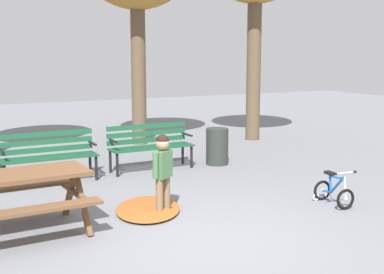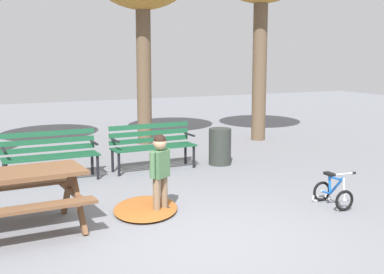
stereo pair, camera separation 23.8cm
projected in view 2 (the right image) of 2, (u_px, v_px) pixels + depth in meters
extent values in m
plane|color=slate|center=(199.00, 242.00, 5.98)|extent=(36.00, 36.00, 0.00)
cube|color=brown|center=(7.00, 175.00, 6.13)|extent=(1.84, 0.86, 0.05)
cube|color=brown|center=(17.00, 210.00, 5.70)|extent=(1.81, 0.34, 0.04)
cube|color=brown|center=(1.00, 188.00, 6.65)|extent=(1.81, 0.34, 0.04)
cube|color=brown|center=(79.00, 202.00, 6.35)|extent=(0.09, 0.57, 0.76)
cube|color=brown|center=(67.00, 192.00, 6.78)|extent=(0.09, 0.57, 0.76)
cube|color=brown|center=(73.00, 192.00, 6.55)|extent=(0.14, 1.10, 0.04)
cube|color=#195133|center=(49.00, 155.00, 8.84)|extent=(1.60, 0.08, 0.03)
cube|color=#195133|center=(51.00, 156.00, 8.73)|extent=(1.60, 0.08, 0.03)
cube|color=#195133|center=(52.00, 157.00, 8.62)|extent=(1.60, 0.08, 0.03)
cube|color=#195133|center=(54.00, 159.00, 8.52)|extent=(1.60, 0.08, 0.03)
cube|color=#195133|center=(49.00, 149.00, 8.85)|extent=(1.60, 0.06, 0.09)
cube|color=#195133|center=(48.00, 141.00, 8.83)|extent=(1.60, 0.06, 0.09)
cube|color=#195133|center=(48.00, 134.00, 8.81)|extent=(1.60, 0.06, 0.09)
cylinder|color=black|center=(98.00, 167.00, 8.90)|extent=(0.05, 0.05, 0.44)
cylinder|color=black|center=(92.00, 163.00, 9.21)|extent=(0.05, 0.05, 0.44)
cube|color=black|center=(94.00, 143.00, 8.99)|extent=(0.04, 0.40, 0.03)
cylinder|color=black|center=(7.00, 176.00, 8.24)|extent=(0.05, 0.05, 0.44)
cylinder|color=black|center=(4.00, 171.00, 8.56)|extent=(0.05, 0.05, 0.44)
cube|color=black|center=(4.00, 150.00, 8.34)|extent=(0.04, 0.40, 0.03)
cube|color=#195133|center=(150.00, 146.00, 9.72)|extent=(1.60, 0.11, 0.03)
cube|color=#195133|center=(153.00, 147.00, 9.62)|extent=(1.60, 0.11, 0.03)
cube|color=#195133|center=(155.00, 148.00, 9.51)|extent=(1.60, 0.11, 0.03)
cube|color=#195133|center=(158.00, 149.00, 9.41)|extent=(1.60, 0.11, 0.03)
cube|color=#195133|center=(150.00, 140.00, 9.74)|extent=(1.60, 0.08, 0.09)
cube|color=#195133|center=(150.00, 133.00, 9.72)|extent=(1.60, 0.08, 0.09)
cube|color=#195133|center=(149.00, 126.00, 9.70)|extent=(1.60, 0.08, 0.09)
cylinder|color=black|center=(194.00, 156.00, 9.80)|extent=(0.05, 0.05, 0.44)
cylinder|color=black|center=(185.00, 153.00, 10.11)|extent=(0.05, 0.05, 0.44)
cube|color=black|center=(190.00, 134.00, 9.89)|extent=(0.05, 0.40, 0.03)
cylinder|color=black|center=(119.00, 164.00, 9.12)|extent=(0.05, 0.05, 0.44)
cylinder|color=black|center=(113.00, 160.00, 9.44)|extent=(0.05, 0.05, 0.44)
cube|color=black|center=(115.00, 140.00, 9.22)|extent=(0.05, 0.40, 0.03)
cylinder|color=#7F664C|center=(164.00, 194.00, 7.10)|extent=(0.10, 0.10, 0.50)
cube|color=black|center=(164.00, 209.00, 7.14)|extent=(0.16, 0.18, 0.06)
cylinder|color=#7F664C|center=(157.00, 197.00, 6.96)|extent=(0.10, 0.10, 0.50)
cube|color=black|center=(157.00, 212.00, 6.99)|extent=(0.16, 0.18, 0.06)
cube|color=#477047|center=(160.00, 164.00, 6.96)|extent=(0.30, 0.27, 0.37)
sphere|color=tan|center=(160.00, 143.00, 6.91)|extent=(0.19, 0.19, 0.19)
sphere|color=black|center=(160.00, 141.00, 6.91)|extent=(0.18, 0.18, 0.18)
cylinder|color=#477047|center=(167.00, 161.00, 7.10)|extent=(0.07, 0.07, 0.35)
cylinder|color=#477047|center=(152.00, 165.00, 6.82)|extent=(0.07, 0.07, 0.35)
torus|color=black|center=(344.00, 201.00, 7.12)|extent=(0.30, 0.06, 0.30)
cylinder|color=silver|center=(344.00, 201.00, 7.12)|extent=(0.05, 0.04, 0.04)
torus|color=black|center=(322.00, 191.00, 7.60)|extent=(0.30, 0.06, 0.30)
cylinder|color=silver|center=(322.00, 191.00, 7.60)|extent=(0.05, 0.04, 0.04)
torus|color=white|center=(328.00, 197.00, 7.66)|extent=(0.11, 0.03, 0.11)
torus|color=white|center=(315.00, 198.00, 7.58)|extent=(0.11, 0.03, 0.11)
cylinder|color=blue|center=(337.00, 186.00, 7.26)|extent=(0.06, 0.31, 0.32)
cylinder|color=blue|center=(330.00, 184.00, 7.41)|extent=(0.04, 0.08, 0.27)
cylinder|color=blue|center=(326.00, 192.00, 7.51)|extent=(0.04, 0.20, 0.05)
cylinder|color=silver|center=(344.00, 189.00, 7.12)|extent=(0.04, 0.07, 0.32)
cylinder|color=blue|center=(336.00, 178.00, 7.26)|extent=(0.05, 0.32, 0.05)
cube|color=black|center=(329.00, 174.00, 7.41)|extent=(0.10, 0.18, 0.04)
cylinder|color=silver|center=(344.00, 174.00, 7.10)|extent=(0.34, 0.05, 0.02)
cylinder|color=black|center=(354.00, 173.00, 7.16)|extent=(0.05, 0.04, 0.04)
cylinder|color=black|center=(334.00, 175.00, 7.04)|extent=(0.05, 0.04, 0.04)
ellipsoid|color=#9E5623|center=(146.00, 208.00, 7.16)|extent=(1.33, 1.52, 0.07)
cylinder|color=#2D332D|center=(220.00, 146.00, 10.07)|extent=(0.44, 0.44, 0.72)
cylinder|color=brown|center=(144.00, 74.00, 12.21)|extent=(0.35, 0.35, 3.36)
cylinder|color=brown|center=(259.00, 69.00, 12.72)|extent=(0.35, 0.35, 3.56)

